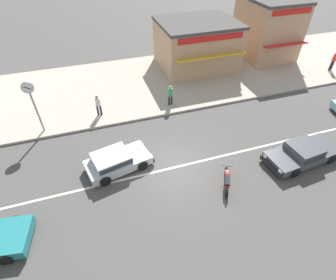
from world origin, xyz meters
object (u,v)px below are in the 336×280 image
(hatchback_silver_0, at_px, (116,161))
(shopfront_corner_warung, at_px, (197,44))
(sedan_dark_grey_2, at_px, (303,153))
(pedestrian_near_clock, at_px, (170,94))
(motorcycle_0, at_px, (227,180))
(pedestrian_by_shop, at_px, (334,60))
(shopfront_far_kios, at_px, (267,28))
(pedestrian_far_end, at_px, (98,104))
(street_clock, at_px, (31,95))

(hatchback_silver_0, relative_size, shopfront_corner_warung, 0.59)
(sedan_dark_grey_2, relative_size, shopfront_corner_warung, 0.69)
(pedestrian_near_clock, bearing_deg, motorcycle_0, -87.09)
(pedestrian_by_shop, xyz_separation_m, shopfront_far_kios, (-3.92, 4.92, 1.61))
(shopfront_corner_warung, height_order, shopfront_far_kios, shopfront_far_kios)
(sedan_dark_grey_2, relative_size, motorcycle_0, 2.53)
(pedestrian_near_clock, relative_size, shopfront_far_kios, 0.25)
(hatchback_silver_0, bearing_deg, sedan_dark_grey_2, -14.34)
(pedestrian_by_shop, relative_size, pedestrian_far_end, 1.08)
(sedan_dark_grey_2, distance_m, shopfront_corner_warung, 13.31)
(street_clock, height_order, pedestrian_far_end, street_clock)
(hatchback_silver_0, relative_size, motorcycle_0, 2.14)
(pedestrian_far_end, xyz_separation_m, shopfront_far_kios, (16.54, 5.53, 1.69))
(motorcycle_0, height_order, pedestrian_near_clock, pedestrian_near_clock)
(pedestrian_near_clock, height_order, pedestrian_by_shop, pedestrian_by_shop)
(pedestrian_by_shop, height_order, shopfront_far_kios, shopfront_far_kios)
(sedan_dark_grey_2, xyz_separation_m, shopfront_corner_warung, (-1.11, 13.17, 1.58))
(pedestrian_near_clock, bearing_deg, shopfront_far_kios, 26.92)
(hatchback_silver_0, bearing_deg, pedestrian_near_clock, 46.20)
(motorcycle_0, height_order, pedestrian_by_shop, pedestrian_by_shop)
(shopfront_corner_warung, bearing_deg, sedan_dark_grey_2, -85.20)
(hatchback_silver_0, relative_size, street_clock, 1.10)
(sedan_dark_grey_2, xyz_separation_m, motorcycle_0, (-4.98, -0.39, -0.11))
(motorcycle_0, xyz_separation_m, street_clock, (-9.13, 7.63, 2.36))
(hatchback_silver_0, distance_m, motorcycle_0, 6.00)
(pedestrian_near_clock, bearing_deg, hatchback_silver_0, -133.80)
(pedestrian_by_shop, bearing_deg, sedan_dark_grey_2, -139.65)
(sedan_dark_grey_2, height_order, street_clock, street_clock)
(pedestrian_far_end, distance_m, shopfront_far_kios, 17.52)
(street_clock, xyz_separation_m, pedestrian_far_end, (3.66, 0.66, -1.74))
(motorcycle_0, distance_m, shopfront_corner_warung, 14.19)
(hatchback_silver_0, xyz_separation_m, pedestrian_far_end, (-0.27, 5.30, 0.46))
(sedan_dark_grey_2, relative_size, street_clock, 1.31)
(motorcycle_0, height_order, street_clock, street_clock)
(pedestrian_near_clock, relative_size, pedestrian_far_end, 0.99)
(street_clock, distance_m, pedestrian_near_clock, 8.90)
(motorcycle_0, height_order, shopfront_far_kios, shopfront_far_kios)
(pedestrian_near_clock, bearing_deg, sedan_dark_grey_2, -54.70)
(sedan_dark_grey_2, height_order, shopfront_corner_warung, shopfront_corner_warung)
(sedan_dark_grey_2, relative_size, pedestrian_near_clock, 2.95)
(street_clock, bearing_deg, hatchback_silver_0, -49.73)
(pedestrian_by_shop, height_order, pedestrian_far_end, pedestrian_by_shop)
(hatchback_silver_0, bearing_deg, pedestrian_far_end, 92.92)
(pedestrian_far_end, height_order, shopfront_far_kios, shopfront_far_kios)
(sedan_dark_grey_2, height_order, pedestrian_far_end, pedestrian_far_end)
(sedan_dark_grey_2, relative_size, pedestrian_far_end, 2.94)
(shopfront_far_kios, bearing_deg, pedestrian_far_end, -161.53)
(street_clock, distance_m, shopfront_far_kios, 21.13)
(pedestrian_by_shop, distance_m, shopfront_corner_warung, 12.10)
(street_clock, relative_size, pedestrian_far_end, 2.25)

